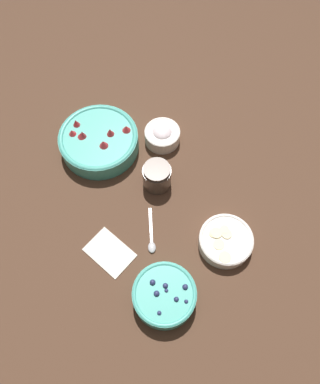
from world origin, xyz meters
name	(u,v)px	position (x,y,z in m)	size (l,w,h in m)	color
ground_plane	(149,197)	(0.00, 0.00, 0.00)	(4.00, 4.00, 0.00)	#4C3323
bowl_strawberries	(99,140)	(0.24, -0.02, 0.04)	(0.25, 0.25, 0.09)	#47AD9E
bowl_blueberries	(164,295)	(-0.24, 0.18, 0.03)	(0.17, 0.17, 0.07)	#47AD9E
bowl_bananas	(226,241)	(-0.26, -0.04, 0.03)	(0.15, 0.15, 0.04)	white
bowl_cream	(162,135)	(0.11, -0.18, 0.03)	(0.11, 0.11, 0.06)	white
jar_chocolate	(157,177)	(0.02, -0.05, 0.04)	(0.09, 0.09, 0.09)	#4C3D33
napkin	(110,252)	(-0.04, 0.20, 0.00)	(0.13, 0.10, 0.01)	silver
spoon	(151,239)	(-0.10, 0.09, 0.00)	(0.11, 0.10, 0.01)	#B2B2B7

